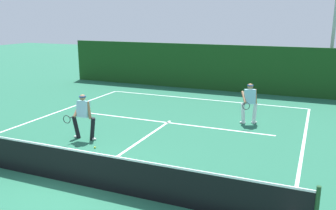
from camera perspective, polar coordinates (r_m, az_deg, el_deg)
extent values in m
plane|color=#226146|center=(9.94, -14.38, -12.11)|extent=(80.00, 80.00, 0.00)
cube|color=white|center=(19.19, 5.44, 0.93)|extent=(10.69, 0.10, 0.01)
cube|color=white|center=(14.90, -0.09, -2.80)|extent=(8.72, 0.10, 0.01)
cube|color=white|center=(12.40, -5.42, -6.36)|extent=(0.10, 6.40, 0.01)
cube|color=black|center=(9.75, -14.55, -9.64)|extent=(11.53, 0.02, 0.93)
cube|color=white|center=(9.57, -14.72, -6.95)|extent=(11.53, 0.03, 0.05)
cylinder|color=black|center=(13.00, -11.91, -3.74)|extent=(0.26, 0.16, 0.84)
cylinder|color=black|center=(13.36, -14.39, -3.41)|extent=(0.31, 0.16, 0.84)
ellipsoid|color=white|center=(13.12, -11.83, -5.27)|extent=(0.27, 0.12, 0.09)
ellipsoid|color=white|center=(13.47, -14.30, -4.90)|extent=(0.27, 0.12, 0.09)
cube|color=#9EDBEA|center=(12.99, -13.34, -0.62)|extent=(0.44, 0.34, 0.61)
cylinder|color=#9E704C|center=(12.87, -12.45, -0.83)|extent=(0.18, 0.11, 0.64)
cylinder|color=#9E704C|center=(13.13, -14.20, -0.64)|extent=(0.13, 0.52, 0.52)
sphere|color=#9E704C|center=(12.90, -13.44, 1.17)|extent=(0.22, 0.22, 0.22)
cylinder|color=#19478C|center=(12.89, -13.45, 1.33)|extent=(0.25, 0.25, 0.04)
cylinder|color=black|center=(13.01, -14.93, -1.82)|extent=(0.05, 0.26, 0.03)
torus|color=black|center=(12.74, -15.79, -2.21)|extent=(0.29, 0.04, 0.29)
cylinder|color=silver|center=(15.14, 13.60, -1.30)|extent=(0.24, 0.22, 0.84)
cylinder|color=silver|center=(15.01, 11.84, -1.34)|extent=(0.26, 0.23, 0.85)
ellipsoid|color=white|center=(15.24, 13.52, -2.66)|extent=(0.28, 0.21, 0.09)
ellipsoid|color=white|center=(15.11, 11.77, -2.70)|extent=(0.28, 0.21, 0.09)
cube|color=#8CCCE0|center=(14.91, 12.87, 1.32)|extent=(0.51, 0.43, 0.60)
cylinder|color=#9E704C|center=(14.98, 13.75, 1.23)|extent=(0.19, 0.16, 0.65)
cylinder|color=#9E704C|center=(14.85, 11.97, 1.22)|extent=(0.35, 0.58, 0.43)
sphere|color=#9E704C|center=(14.82, 12.96, 2.92)|extent=(0.22, 0.22, 0.22)
cylinder|color=#19478C|center=(14.82, 12.97, 3.07)|extent=(0.32, 0.32, 0.04)
cylinder|color=black|center=(14.65, 11.99, 0.15)|extent=(0.14, 0.25, 0.03)
torus|color=black|center=(14.33, 12.33, -0.18)|extent=(0.27, 0.15, 0.29)
sphere|color=#D1E033|center=(13.82, -24.55, -5.33)|extent=(0.07, 0.07, 0.07)
sphere|color=#D1E033|center=(12.30, -11.55, -6.63)|extent=(0.07, 0.07, 0.07)
cube|color=#164016|center=(21.43, 7.67, 5.90)|extent=(19.59, 0.12, 2.70)
cylinder|color=#9EA39E|center=(21.46, 24.76, 9.82)|extent=(0.18, 0.18, 6.46)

